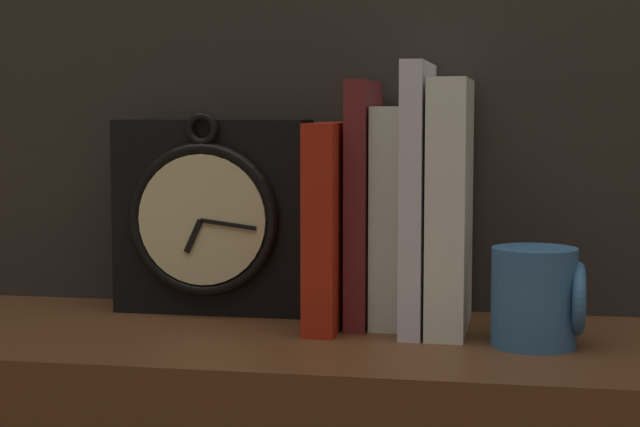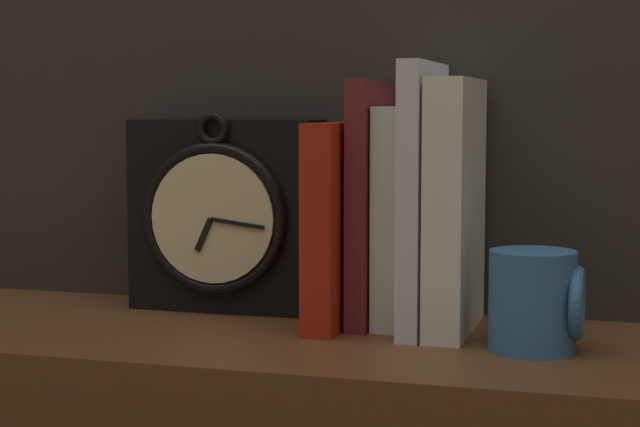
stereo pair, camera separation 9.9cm
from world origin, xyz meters
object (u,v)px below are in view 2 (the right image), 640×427
Objects in this scene: book_slot2_white at (398,216)px; book_slot4_white at (455,206)px; book_slot0_red at (342,224)px; mug at (536,301)px; book_slot3_white at (423,197)px; clock at (225,215)px; book_slot1_maroon at (371,203)px.

book_slot4_white reaches higher than book_slot2_white.
book_slot0_red is 0.21m from mug.
book_slot0_red is 0.78× the size of book_slot3_white.
clock is 0.87× the size of book_slot4_white.
clock is at bearing 162.32° from mug.
book_slot0_red is 0.06m from book_slot2_white.
book_slot3_white is at bearing 0.69° from book_slot0_red.
book_slot4_white is (0.06, -0.02, 0.01)m from book_slot2_white.
book_slot3_white reaches higher than book_slot0_red.
book_slot2_white is 0.04m from book_slot3_white.
book_slot1_maroon is 2.69× the size of mug.
clock is at bearing 171.17° from book_slot4_white.
book_slot1_maroon is at bearing 170.84° from book_slot4_white.
book_slot2_white is at bearing 20.60° from book_slot0_red.
book_slot0_red is at bearing -179.42° from book_slot4_white.
book_slot3_white is 0.03m from book_slot4_white.
book_slot2_white reaches higher than clock.
book_slot4_white is (0.03, 0.00, -0.01)m from book_slot3_white.
mug is at bearing -30.41° from book_slot3_white.
clock is 0.87× the size of book_slot1_maroon.
book_slot0_red reaches higher than mug.
book_slot0_red is 0.83× the size of book_slot4_white.
book_slot2_white reaches higher than book_slot0_red.
book_slot3_white is at bearing -179.72° from book_slot4_white.
book_slot4_white reaches higher than clock.
mug is (0.17, -0.08, -0.08)m from book_slot1_maroon.
book_slot1_maroon is 0.99× the size of book_slot4_white.
book_slot1_maroon is at bearing 154.39° from mug.
clock is 0.98× the size of book_slot2_white.
book_slot0_red is 0.09m from book_slot3_white.
book_slot4_white is at bearing 0.28° from book_slot3_white.
clock is 0.22m from book_slot3_white.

